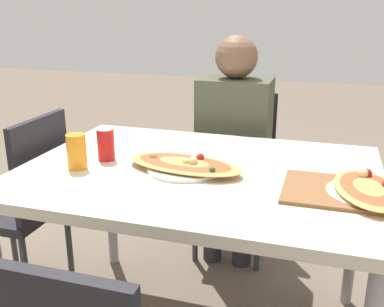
{
  "coord_description": "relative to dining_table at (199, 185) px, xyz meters",
  "views": [
    {
      "loc": [
        0.44,
        -1.51,
        1.33
      ],
      "look_at": [
        -0.02,
        -0.01,
        0.82
      ],
      "focal_mm": 42.0,
      "sensor_mm": 36.0,
      "label": 1
    }
  ],
  "objects": [
    {
      "name": "dining_table",
      "position": [
        0.0,
        0.0,
        0.0
      ],
      "size": [
        1.32,
        0.96,
        0.76
      ],
      "color": "beige",
      "rests_on": "ground_plane"
    },
    {
      "name": "chair_far_seated",
      "position": [
        -0.01,
        0.81,
        -0.19
      ],
      "size": [
        0.4,
        0.4,
        0.88
      ],
      "rotation": [
        0.0,
        0.0,
        3.14
      ],
      "color": "black",
      "rests_on": "ground_plane"
    },
    {
      "name": "chair_side_left",
      "position": [
        -0.85,
        0.06,
        -0.19
      ],
      "size": [
        0.4,
        0.4,
        0.88
      ],
      "rotation": [
        0.0,
        0.0,
        1.57
      ],
      "color": "black",
      "rests_on": "ground_plane"
    },
    {
      "name": "person_seated",
      "position": [
        -0.01,
        0.69,
        0.02
      ],
      "size": [
        0.36,
        0.27,
        1.2
      ],
      "rotation": [
        0.0,
        0.0,
        3.14
      ],
      "color": "#2D2D38",
      "rests_on": "ground_plane"
    },
    {
      "name": "pizza_main",
      "position": [
        -0.05,
        -0.03,
        0.09
      ],
      "size": [
        0.47,
        0.27,
        0.06
      ],
      "color": "white",
      "rests_on": "dining_table"
    },
    {
      "name": "soda_can",
      "position": [
        -0.38,
        -0.01,
        0.13
      ],
      "size": [
        0.07,
        0.07,
        0.12
      ],
      "color": "red",
      "rests_on": "dining_table"
    },
    {
      "name": "drink_glass",
      "position": [
        -0.43,
        -0.13,
        0.13
      ],
      "size": [
        0.07,
        0.07,
        0.13
      ],
      "color": "orange",
      "rests_on": "dining_table"
    },
    {
      "name": "serving_tray",
      "position": [
        0.52,
        -0.09,
        0.07
      ],
      "size": [
        0.4,
        0.29,
        0.01
      ],
      "color": "brown",
      "rests_on": "dining_table"
    },
    {
      "name": "pizza_second",
      "position": [
        0.59,
        -0.08,
        0.09
      ],
      "size": [
        0.27,
        0.38,
        0.06
      ],
      "color": "white",
      "rests_on": "dining_table"
    }
  ]
}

